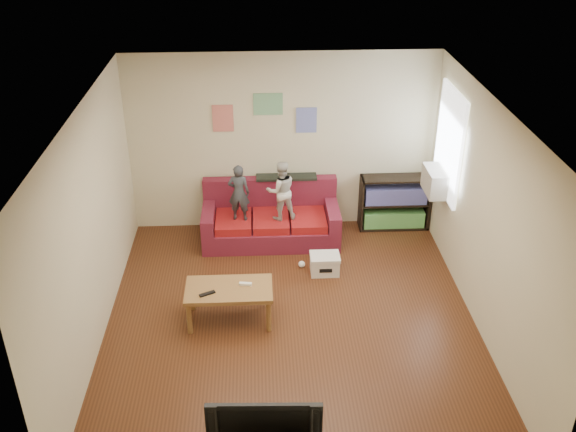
{
  "coord_description": "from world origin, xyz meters",
  "views": [
    {
      "loc": [
        -0.36,
        -6.28,
        4.92
      ],
      "look_at": [
        0.0,
        0.8,
        1.05
      ],
      "focal_mm": 40.0,
      "sensor_mm": 36.0,
      "label": 1
    }
  ],
  "objects_px": {
    "coffee_table": "(229,293)",
    "television": "(265,420)",
    "child_b": "(281,191)",
    "file_box": "(325,264)",
    "child_a": "(239,193)",
    "sofa": "(271,220)",
    "bookshelf": "(394,205)"
  },
  "relations": [
    {
      "from": "sofa",
      "to": "coffee_table",
      "type": "xyz_separation_m",
      "value": [
        -0.56,
        -1.98,
        0.11
      ]
    },
    {
      "from": "child_b",
      "to": "coffee_table",
      "type": "height_order",
      "value": "child_b"
    },
    {
      "from": "sofa",
      "to": "bookshelf",
      "type": "xyz_separation_m",
      "value": [
        1.89,
        0.23,
        0.08
      ]
    },
    {
      "from": "coffee_table",
      "to": "television",
      "type": "distance_m",
      "value": 2.39
    },
    {
      "from": "coffee_table",
      "to": "file_box",
      "type": "relative_size",
      "value": 2.6
    },
    {
      "from": "file_box",
      "to": "television",
      "type": "height_order",
      "value": "television"
    },
    {
      "from": "bookshelf",
      "to": "file_box",
      "type": "relative_size",
      "value": 2.63
    },
    {
      "from": "sofa",
      "to": "child_b",
      "type": "relative_size",
      "value": 2.24
    },
    {
      "from": "child_b",
      "to": "coffee_table",
      "type": "relative_size",
      "value": 0.85
    },
    {
      "from": "coffee_table",
      "to": "sofa",
      "type": "bearing_deg",
      "value": 74.28
    },
    {
      "from": "bookshelf",
      "to": "television",
      "type": "height_order",
      "value": "television"
    },
    {
      "from": "sofa",
      "to": "file_box",
      "type": "relative_size",
      "value": 4.96
    },
    {
      "from": "child_a",
      "to": "file_box",
      "type": "bearing_deg",
      "value": 152.85
    },
    {
      "from": "child_b",
      "to": "file_box",
      "type": "height_order",
      "value": "child_b"
    },
    {
      "from": "child_b",
      "to": "child_a",
      "type": "bearing_deg",
      "value": -11.39
    },
    {
      "from": "sofa",
      "to": "bookshelf",
      "type": "distance_m",
      "value": 1.91
    },
    {
      "from": "child_b",
      "to": "coffee_table",
      "type": "distance_m",
      "value": 1.99
    },
    {
      "from": "child_a",
      "to": "child_b",
      "type": "relative_size",
      "value": 0.96
    },
    {
      "from": "television",
      "to": "child_a",
      "type": "bearing_deg",
      "value": 96.45
    },
    {
      "from": "coffee_table",
      "to": "television",
      "type": "height_order",
      "value": "television"
    },
    {
      "from": "sofa",
      "to": "child_b",
      "type": "distance_m",
      "value": 0.61
    },
    {
      "from": "file_box",
      "to": "television",
      "type": "relative_size",
      "value": 0.41
    },
    {
      "from": "child_b",
      "to": "sofa",
      "type": "bearing_deg",
      "value": -60.07
    },
    {
      "from": "child_b",
      "to": "television",
      "type": "relative_size",
      "value": 0.9
    },
    {
      "from": "child_a",
      "to": "child_b",
      "type": "bearing_deg",
      "value": -171.69
    },
    {
      "from": "child_b",
      "to": "coffee_table",
      "type": "bearing_deg",
      "value": 57.33
    },
    {
      "from": "child_b",
      "to": "file_box",
      "type": "relative_size",
      "value": 2.21
    },
    {
      "from": "coffee_table",
      "to": "television",
      "type": "xyz_separation_m",
      "value": [
        0.39,
        -2.34,
        0.3
      ]
    },
    {
      "from": "child_a",
      "to": "bookshelf",
      "type": "relative_size",
      "value": 0.81
    },
    {
      "from": "coffee_table",
      "to": "file_box",
      "type": "xyz_separation_m",
      "value": [
        1.27,
        0.98,
        -0.26
      ]
    },
    {
      "from": "coffee_table",
      "to": "bookshelf",
      "type": "distance_m",
      "value": 3.3
    },
    {
      "from": "child_b",
      "to": "coffee_table",
      "type": "xyz_separation_m",
      "value": [
        -0.7,
        -1.81,
        -0.46
      ]
    }
  ]
}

